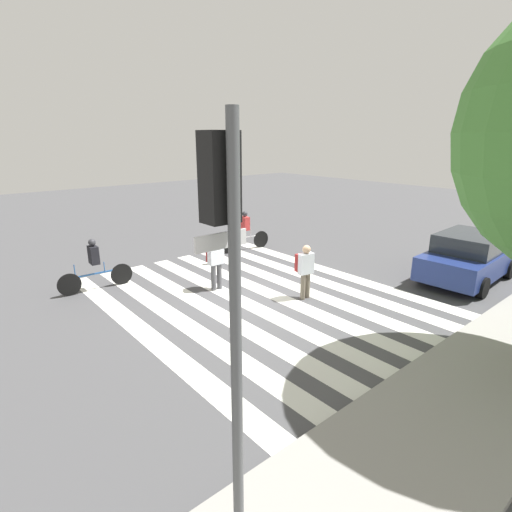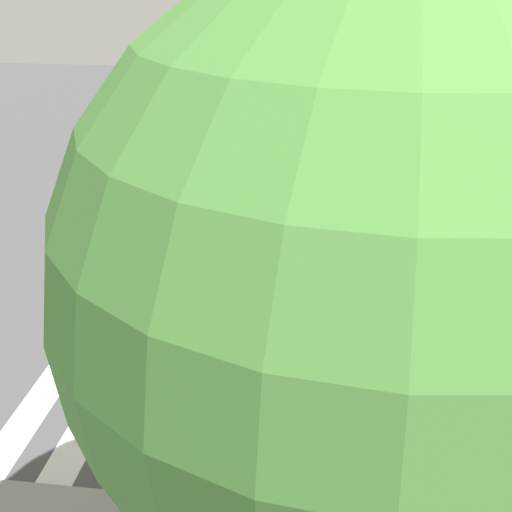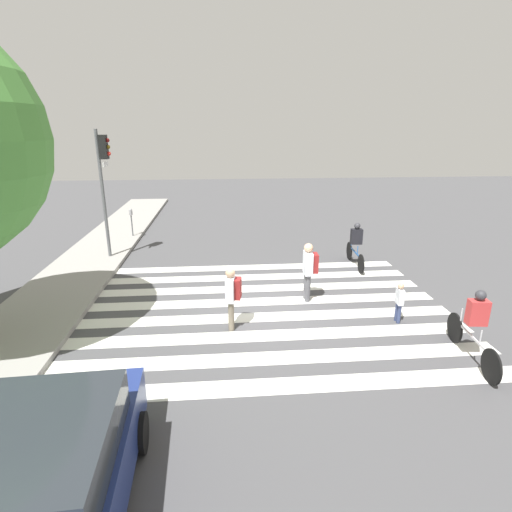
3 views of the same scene
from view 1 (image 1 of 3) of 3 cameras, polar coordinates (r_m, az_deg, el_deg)
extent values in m
plane|color=#444447|center=(11.94, -0.18, -5.82)|extent=(60.00, 60.00, 0.00)
cube|color=gray|center=(8.69, 28.78, -16.82)|extent=(36.00, 2.50, 0.14)
cube|color=silver|center=(14.32, 10.68, -2.20)|extent=(0.55, 10.00, 0.01)
cube|color=silver|center=(13.59, 7.98, -3.11)|extent=(0.55, 10.00, 0.01)
cube|color=silver|center=(12.90, 4.97, -4.11)|extent=(0.55, 10.00, 0.01)
cube|color=silver|center=(12.24, 1.63, -5.22)|extent=(0.55, 10.00, 0.01)
cube|color=silver|center=(11.64, -2.09, -6.41)|extent=(0.55, 10.00, 0.01)
cube|color=silver|center=(11.10, -6.22, -7.71)|extent=(0.55, 10.00, 0.01)
cube|color=silver|center=(10.63, -10.76, -9.07)|extent=(0.55, 10.00, 0.01)
cube|color=silver|center=(10.24, -15.73, -10.49)|extent=(0.55, 10.00, 0.01)
cylinder|color=#515456|center=(4.18, -2.84, -14.48)|extent=(0.12, 0.12, 4.83)
cube|color=black|center=(3.76, -5.22, 11.07)|extent=(0.32, 0.26, 0.84)
cube|color=silver|center=(3.87, -4.99, 2.18)|extent=(0.60, 0.02, 0.16)
sphere|color=#590F0F|center=(3.88, -6.73, 14.62)|extent=(0.15, 0.15, 0.15)
sphere|color=#59470F|center=(3.89, -6.61, 11.22)|extent=(0.15, 0.15, 0.15)
sphere|color=red|center=(3.92, -6.50, 7.85)|extent=(0.15, 0.15, 0.15)
cylinder|color=#4C4C51|center=(12.46, -5.26, -2.87)|extent=(0.16, 0.16, 0.83)
cylinder|color=#4C4C51|center=(12.34, -6.08, -3.09)|extent=(0.16, 0.16, 0.83)
cube|color=silver|center=(12.17, -5.77, 0.30)|extent=(0.49, 0.23, 0.65)
sphere|color=tan|center=(12.05, -5.83, 2.39)|extent=(0.26, 0.26, 0.26)
cube|color=maroon|center=(12.32, -6.30, 0.49)|extent=(0.37, 0.18, 0.55)
cylinder|color=navy|center=(14.97, -5.06, -0.11)|extent=(0.10, 0.10, 0.52)
cylinder|color=navy|center=(14.90, -5.48, -0.20)|extent=(0.10, 0.10, 0.52)
cube|color=silver|center=(14.81, -5.31, 1.56)|extent=(0.31, 0.16, 0.41)
sphere|color=tan|center=(14.74, -5.34, 2.63)|extent=(0.16, 0.16, 0.16)
cylinder|color=#6B6051|center=(11.84, 7.38, -4.16)|extent=(0.14, 0.14, 0.77)
cylinder|color=#6B6051|center=(11.70, 6.71, -4.39)|extent=(0.14, 0.14, 0.77)
cube|color=silver|center=(11.54, 7.17, -1.08)|extent=(0.48, 0.28, 0.61)
sphere|color=tan|center=(11.42, 7.24, 0.95)|extent=(0.24, 0.24, 0.24)
cube|color=maroon|center=(11.64, 6.42, -0.91)|extent=(0.36, 0.21, 0.51)
cylinder|color=black|center=(13.12, -25.10, -3.75)|extent=(0.69, 0.07, 0.69)
cylinder|color=black|center=(13.49, -18.64, -2.47)|extent=(0.69, 0.07, 0.69)
cube|color=#1E4C8C|center=(13.23, -21.91, -2.33)|extent=(1.34, 0.10, 0.04)
cylinder|color=#1E4C8C|center=(13.25, -20.85, -1.46)|extent=(0.03, 0.03, 0.32)
cylinder|color=#1E4C8C|center=(13.04, -24.48, -1.98)|extent=(0.03, 0.03, 0.40)
cube|color=black|center=(13.06, -22.19, 0.14)|extent=(0.26, 0.41, 0.55)
sphere|color=#333338|center=(12.96, -22.38, 1.81)|extent=(0.22, 0.22, 0.22)
cylinder|color=black|center=(16.23, -3.96, 1.61)|extent=(0.72, 0.12, 0.72)
cylinder|color=black|center=(17.06, 0.72, 2.40)|extent=(0.72, 0.12, 0.72)
cube|color=#B2B2B7|center=(16.58, -1.57, 2.68)|extent=(1.36, 0.18, 0.04)
cylinder|color=#B2B2B7|center=(16.69, -0.76, 3.34)|extent=(0.03, 0.03, 0.32)
cylinder|color=#B2B2B7|center=(16.23, -3.38, 3.07)|extent=(0.03, 0.03, 0.40)
cube|color=#B73333|center=(16.45, -1.59, 4.69)|extent=(0.28, 0.42, 0.55)
sphere|color=#333338|center=(16.37, -1.60, 6.04)|extent=(0.22, 0.22, 0.22)
cube|color=navy|center=(14.80, 28.02, -0.75)|extent=(4.12, 2.06, 0.75)
cube|color=#23282D|center=(14.64, 28.37, 1.73)|extent=(2.30, 1.82, 0.58)
cylinder|color=black|center=(13.50, 29.66, -3.95)|extent=(0.65, 0.23, 0.64)
cylinder|color=black|center=(14.07, 22.64, -2.22)|extent=(0.65, 0.23, 0.64)
cylinder|color=black|center=(15.82, 32.49, -1.59)|extent=(0.65, 0.23, 0.64)
cylinder|color=black|center=(16.31, 26.36, -0.19)|extent=(0.65, 0.23, 0.64)
camera|label=2|loc=(9.63, 79.03, 18.98)|focal=50.00mm
camera|label=3|loc=(18.74, 28.09, 15.74)|focal=28.00mm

